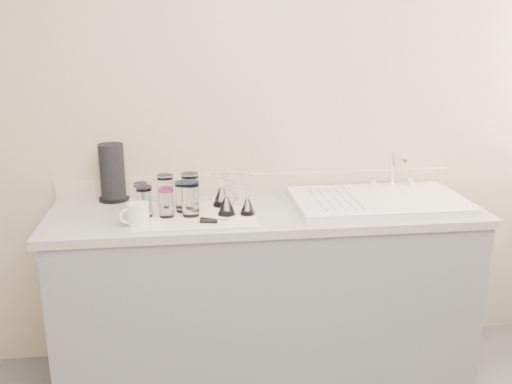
{
  "coord_description": "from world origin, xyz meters",
  "views": [
    {
      "loc": [
        -0.38,
        -1.37,
        1.74
      ],
      "look_at": [
        -0.06,
        1.15,
        1.0
      ],
      "focal_mm": 40.0,
      "sensor_mm": 36.0,
      "label": 1
    }
  ],
  "objects": [
    {
      "name": "white_mug",
      "position": [
        -0.6,
        1.05,
        0.95
      ],
      "size": [
        0.14,
        0.13,
        0.1
      ],
      "color": "white",
      "rests_on": "counter_unit"
    },
    {
      "name": "counter_unit",
      "position": [
        0.0,
        1.2,
        0.45
      ],
      "size": [
        2.06,
        0.62,
        0.9
      ],
      "color": "slate",
      "rests_on": "ground"
    },
    {
      "name": "tumbler_lavender",
      "position": [
        -0.36,
        1.12,
        0.99
      ],
      "size": [
        0.08,
        0.08,
        0.16
      ],
      "color": "white",
      "rests_on": "dish_towel"
    },
    {
      "name": "paper_towel_roll",
      "position": [
        -0.74,
        1.44,
        1.04
      ],
      "size": [
        0.15,
        0.15,
        0.29
      ],
      "color": "black",
      "rests_on": "counter_unit"
    },
    {
      "name": "sink_unit",
      "position": [
        0.55,
        1.2,
        0.92
      ],
      "size": [
        0.82,
        0.5,
        0.22
      ],
      "color": "white",
      "rests_on": "counter_unit"
    },
    {
      "name": "tumbler_extra",
      "position": [
        -0.4,
        1.19,
        0.98
      ],
      "size": [
        0.07,
        0.07,
        0.14
      ],
      "color": "white",
      "rests_on": "dish_towel"
    },
    {
      "name": "tumbler_teal",
      "position": [
        -0.59,
        1.26,
        0.97
      ],
      "size": [
        0.06,
        0.06,
        0.13
      ],
      "color": "white",
      "rests_on": "dish_towel"
    },
    {
      "name": "goblet_back_right",
      "position": [
        -0.12,
        1.27,
        0.96
      ],
      "size": [
        0.09,
        0.09,
        0.16
      ],
      "color": "white",
      "rests_on": "dish_towel"
    },
    {
      "name": "room_envelope",
      "position": [
        0.0,
        0.0,
        1.56
      ],
      "size": [
        3.54,
        3.5,
        2.52
      ],
      "color": "#58575D",
      "rests_on": "ground"
    },
    {
      "name": "goblet_back_left",
      "position": [
        -0.21,
        1.26,
        0.96
      ],
      "size": [
        0.09,
        0.09,
        0.16
      ],
      "color": "white",
      "rests_on": "dish_towel"
    },
    {
      "name": "dish_towel",
      "position": [
        -0.34,
        1.14,
        0.9
      ],
      "size": [
        0.55,
        0.42,
        0.01
      ],
      "primitive_type": "cube",
      "color": "white",
      "rests_on": "counter_unit"
    },
    {
      "name": "can_opener",
      "position": [
        -0.26,
        1.01,
        0.92
      ],
      "size": [
        0.13,
        0.08,
        0.02
      ],
      "color": "silver",
      "rests_on": "dish_towel"
    },
    {
      "name": "tumbler_purple",
      "position": [
        -0.36,
        1.26,
        0.99
      ],
      "size": [
        0.08,
        0.08,
        0.16
      ],
      "color": "white",
      "rests_on": "dish_towel"
    },
    {
      "name": "tumbler_magenta",
      "position": [
        -0.57,
        1.14,
        0.98
      ],
      "size": [
        0.07,
        0.07,
        0.14
      ],
      "color": "white",
      "rests_on": "dish_towel"
    },
    {
      "name": "goblet_front_right",
      "position": [
        -0.1,
        1.11,
        0.95
      ],
      "size": [
        0.07,
        0.07,
        0.13
      ],
      "color": "white",
      "rests_on": "dish_towel"
    },
    {
      "name": "tumbler_blue",
      "position": [
        -0.47,
        1.12,
        0.98
      ],
      "size": [
        0.07,
        0.07,
        0.14
      ],
      "color": "white",
      "rests_on": "dish_towel"
    },
    {
      "name": "goblet_front_left",
      "position": [
        -0.2,
        1.12,
        0.96
      ],
      "size": [
        0.08,
        0.08,
        0.15
      ],
      "color": "white",
      "rests_on": "dish_towel"
    },
    {
      "name": "tumbler_cyan",
      "position": [
        -0.48,
        1.29,
        0.99
      ],
      "size": [
        0.08,
        0.08,
        0.15
      ],
      "color": "white",
      "rests_on": "dish_towel"
    }
  ]
}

